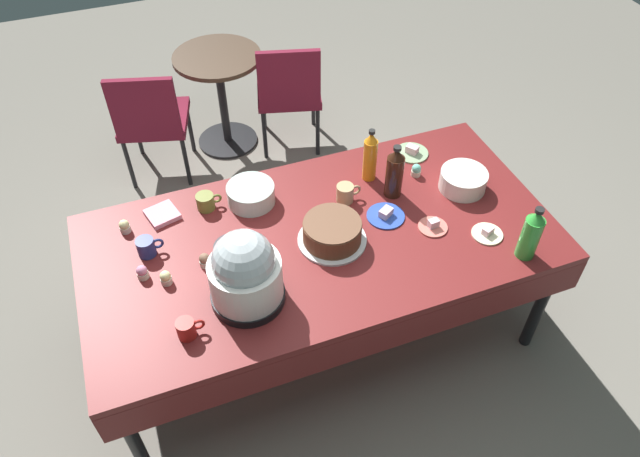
% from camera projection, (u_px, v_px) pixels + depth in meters
% --- Properties ---
extents(ground, '(9.00, 9.00, 0.00)m').
position_uv_depth(ground, '(320.00, 329.00, 3.31)').
color(ground, slate).
extents(potluck_table, '(2.20, 1.10, 0.75)m').
position_uv_depth(potluck_table, '(320.00, 245.00, 2.82)').
color(potluck_table, maroon).
rests_on(potluck_table, ground).
extents(frosted_layer_cake, '(0.32, 0.32, 0.12)m').
position_uv_depth(frosted_layer_cake, '(332.00, 232.00, 2.71)').
color(frosted_layer_cake, silver).
rests_on(frosted_layer_cake, potluck_table).
extents(slow_cooker, '(0.31, 0.31, 0.37)m').
position_uv_depth(slow_cooker, '(245.00, 273.00, 2.40)').
color(slow_cooker, black).
rests_on(slow_cooker, potluck_table).
extents(glass_salad_bowl, '(0.24, 0.24, 0.10)m').
position_uv_depth(glass_salad_bowl, '(251.00, 194.00, 2.91)').
color(glass_salad_bowl, '#B2C6BC').
rests_on(glass_salad_bowl, potluck_table).
extents(ceramic_snack_bowl, '(0.23, 0.23, 0.10)m').
position_uv_depth(ceramic_snack_bowl, '(463.00, 180.00, 2.98)').
color(ceramic_snack_bowl, silver).
rests_on(ceramic_snack_bowl, potluck_table).
extents(dessert_plate_cobalt, '(0.18, 0.18, 0.05)m').
position_uv_depth(dessert_plate_cobalt, '(386.00, 215.00, 2.86)').
color(dessert_plate_cobalt, '#2D4CB2').
rests_on(dessert_plate_cobalt, potluck_table).
extents(dessert_plate_cream, '(0.15, 0.15, 0.04)m').
position_uv_depth(dessert_plate_cream, '(487.00, 233.00, 2.78)').
color(dessert_plate_cream, beige).
rests_on(dessert_plate_cream, potluck_table).
extents(dessert_plate_sage, '(0.18, 0.18, 0.05)m').
position_uv_depth(dessert_plate_sage, '(412.00, 152.00, 3.20)').
color(dessert_plate_sage, '#8CA87F').
rests_on(dessert_plate_sage, potluck_table).
extents(dessert_plate_charcoal, '(0.17, 0.17, 0.05)m').
position_uv_depth(dessert_plate_charcoal, '(232.00, 246.00, 2.72)').
color(dessert_plate_charcoal, '#2D2D33').
rests_on(dessert_plate_charcoal, potluck_table).
extents(dessert_plate_coral, '(0.14, 0.14, 0.05)m').
position_uv_depth(dessert_plate_coral, '(433.00, 226.00, 2.81)').
color(dessert_plate_coral, '#E07266').
rests_on(dessert_plate_coral, potluck_table).
extents(cupcake_rose, '(0.05, 0.05, 0.07)m').
position_uv_depth(cupcake_rose, '(142.00, 272.00, 2.58)').
color(cupcake_rose, beige).
rests_on(cupcake_rose, potluck_table).
extents(cupcake_vanilla, '(0.05, 0.05, 0.07)m').
position_uv_depth(cupcake_vanilla, '(416.00, 170.00, 3.06)').
color(cupcake_vanilla, beige).
rests_on(cupcake_vanilla, potluck_table).
extents(cupcake_cocoa, '(0.05, 0.05, 0.07)m').
position_uv_depth(cupcake_cocoa, '(125.00, 226.00, 2.77)').
color(cupcake_cocoa, beige).
rests_on(cupcake_cocoa, potluck_table).
extents(cupcake_mint, '(0.05, 0.05, 0.07)m').
position_uv_depth(cupcake_mint, '(205.00, 260.00, 2.63)').
color(cupcake_mint, beige).
rests_on(cupcake_mint, potluck_table).
extents(cupcake_berry, '(0.05, 0.05, 0.07)m').
position_uv_depth(cupcake_berry, '(166.00, 278.00, 2.56)').
color(cupcake_berry, beige).
rests_on(cupcake_berry, potluck_table).
extents(soda_bottle_orange_juice, '(0.07, 0.07, 0.30)m').
position_uv_depth(soda_bottle_orange_juice, '(370.00, 156.00, 2.97)').
color(soda_bottle_orange_juice, orange).
rests_on(soda_bottle_orange_juice, potluck_table).
extents(soda_bottle_cola, '(0.09, 0.09, 0.29)m').
position_uv_depth(soda_bottle_cola, '(395.00, 173.00, 2.88)').
color(soda_bottle_cola, '#33190F').
rests_on(soda_bottle_cola, potluck_table).
extents(soda_bottle_lime_soda, '(0.09, 0.09, 0.28)m').
position_uv_depth(soda_bottle_lime_soda, '(531.00, 234.00, 2.60)').
color(soda_bottle_lime_soda, green).
rests_on(soda_bottle_lime_soda, potluck_table).
extents(coffee_mug_red, '(0.12, 0.08, 0.09)m').
position_uv_depth(coffee_mug_red, '(187.00, 329.00, 2.36)').
color(coffee_mug_red, '#B2231E').
rests_on(coffee_mug_red, potluck_table).
extents(coffee_mug_olive, '(0.13, 0.09, 0.08)m').
position_uv_depth(coffee_mug_olive, '(206.00, 202.00, 2.88)').
color(coffee_mug_olive, olive).
rests_on(coffee_mug_olive, potluck_table).
extents(coffee_mug_navy, '(0.12, 0.08, 0.09)m').
position_uv_depth(coffee_mug_navy, '(147.00, 247.00, 2.67)').
color(coffee_mug_navy, navy).
rests_on(coffee_mug_navy, potluck_table).
extents(coffee_mug_tan, '(0.13, 0.09, 0.09)m').
position_uv_depth(coffee_mug_tan, '(346.00, 193.00, 2.91)').
color(coffee_mug_tan, tan).
rests_on(coffee_mug_tan, potluck_table).
extents(paper_napkin_stack, '(0.17, 0.17, 0.02)m').
position_uv_depth(paper_napkin_stack, '(162.00, 214.00, 2.86)').
color(paper_napkin_stack, pink).
rests_on(paper_napkin_stack, potluck_table).
extents(maroon_chair_left, '(0.54, 0.54, 0.85)m').
position_uv_depth(maroon_chair_left, '(151.00, 117.00, 3.89)').
color(maroon_chair_left, maroon).
rests_on(maroon_chair_left, ground).
extents(maroon_chair_right, '(0.54, 0.54, 0.85)m').
position_uv_depth(maroon_chair_right, '(289.00, 89.00, 4.12)').
color(maroon_chair_right, maroon).
rests_on(maroon_chair_right, ground).
extents(round_cafe_table, '(0.60, 0.60, 0.72)m').
position_uv_depth(round_cafe_table, '(220.00, 84.00, 4.15)').
color(round_cafe_table, '#473323').
rests_on(round_cafe_table, ground).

